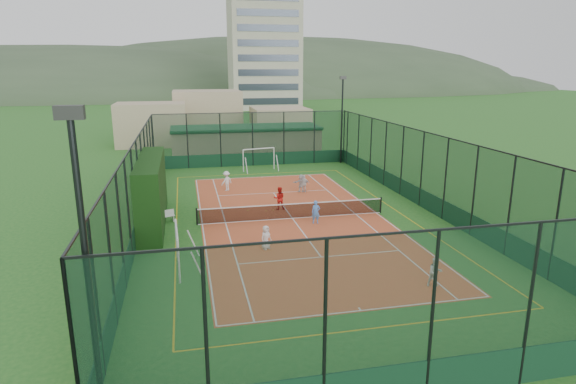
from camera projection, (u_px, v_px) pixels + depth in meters
name	position (u px, v px, depth m)	size (l,w,h in m)	color
ground	(292.00, 219.00, 29.63)	(300.00, 300.00, 0.00)	#226221
court_slab	(292.00, 218.00, 29.63)	(11.17, 23.97, 0.01)	#CA572D
tennis_net	(292.00, 210.00, 29.50)	(11.67, 0.12, 1.06)	black
perimeter_fence	(293.00, 179.00, 29.00)	(18.12, 34.12, 5.00)	#103220
floodlight_sw	(89.00, 286.00, 11.13)	(0.60, 0.26, 8.25)	black
floodlight_ne	(342.00, 120.00, 46.07)	(0.60, 0.26, 8.25)	black
clubhouse	(246.00, 141.00, 50.05)	(15.20, 7.20, 3.15)	tan
apartment_tower	(264.00, 40.00, 105.91)	(15.00, 12.00, 30.00)	beige
distant_hills	(200.00, 94.00, 171.54)	(200.00, 60.00, 24.00)	#384C33
hedge_left	(152.00, 191.00, 28.33)	(1.34, 8.92, 3.90)	black
white_bench	(162.00, 216.00, 28.72)	(1.47, 0.40, 0.82)	white
futsal_goal_near	(178.00, 250.00, 21.89)	(0.88, 3.04, 1.96)	white
futsal_goal_far	(259.00, 160.00, 43.29)	(3.07, 0.89, 1.98)	white
child_near_left	(266.00, 237.00, 24.51)	(0.61, 0.39, 1.24)	white
child_near_mid	(316.00, 212.00, 28.56)	(0.50, 0.33, 1.38)	#5394ED
child_near_right	(435.00, 272.00, 20.29)	(0.62, 0.48, 1.28)	silver
child_far_left	(227.00, 181.00, 36.16)	(0.97, 0.55, 1.49)	white
child_far_right	(304.00, 184.00, 35.74)	(0.76, 0.31, 1.29)	white
child_far_back	(301.00, 183.00, 35.82)	(1.24, 0.39, 1.33)	silver
coach	(279.00, 198.00, 31.32)	(0.74, 0.57, 1.51)	red
tennis_balls	(281.00, 209.00, 31.40)	(6.00, 0.45, 0.07)	#CCE033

